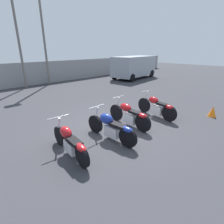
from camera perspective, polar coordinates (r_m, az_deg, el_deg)
The scene contains 10 objects.
ground_plane at distance 6.61m, azimuth -0.70°, elevation -5.06°, with size 60.00×60.00×0.00m, color #38383D.
fence_back at distance 15.17m, azimuth -29.19°, elevation 10.35°, with size 40.00×0.04×1.79m.
light_pole_left at distance 15.48m, azimuth -21.74°, elevation 24.51°, with size 0.70×0.35×7.35m.
light_pole_right at distance 14.72m, azimuth -29.19°, elevation 25.34°, with size 0.70×0.35×8.10m.
motorcycle_slot_0 at distance 4.96m, azimuth -13.54°, elevation -9.46°, with size 0.66×1.98×0.96m.
motorcycle_slot_1 at distance 5.60m, azimuth -0.33°, elevation -4.90°, with size 0.68×2.08×1.00m.
motorcycle_slot_2 at distance 6.62m, azimuth 5.71°, elevation -0.97°, with size 0.59×2.07×1.03m.
motorcycle_slot_3 at distance 7.74m, azimuth 14.44°, elevation 1.58°, with size 0.61×2.05×1.04m.
parked_van at distance 17.78m, azimuth 7.25°, elevation 14.62°, with size 5.08×2.63×2.09m.
traffic_cone_near at distance 8.75m, azimuth 29.99°, elevation 0.16°, with size 0.34×0.34×0.46m.
Camera 1 is at (-4.18, -4.28, 2.81)m, focal length 28.00 mm.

